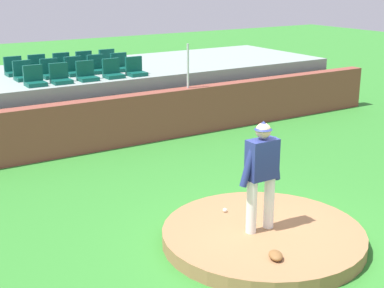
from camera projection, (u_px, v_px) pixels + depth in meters
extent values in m
plane|color=#307E2B|center=(263.00, 242.00, 9.22)|extent=(60.00, 60.00, 0.00)
cylinder|color=#986C45|center=(263.00, 236.00, 9.18)|extent=(3.31, 3.31, 0.23)
cylinder|color=white|center=(252.00, 207.00, 8.92)|extent=(0.17, 0.17, 0.89)
cylinder|color=white|center=(269.00, 202.00, 9.11)|extent=(0.17, 0.17, 0.89)
cube|color=navy|center=(262.00, 159.00, 8.79)|extent=(0.50, 0.27, 0.64)
cylinder|color=navy|center=(249.00, 164.00, 8.67)|extent=(0.31, 0.11, 0.72)
cylinder|color=navy|center=(275.00, 159.00, 8.94)|extent=(0.23, 0.11, 0.73)
sphere|color=tan|center=(263.00, 131.00, 8.66)|extent=(0.25, 0.25, 0.25)
cone|color=navy|center=(263.00, 125.00, 8.63)|extent=(0.28, 0.28, 0.14)
sphere|color=white|center=(225.00, 210.00, 9.80)|extent=(0.07, 0.07, 0.07)
ellipsoid|color=brown|center=(276.00, 255.00, 8.19)|extent=(0.31, 0.36, 0.11)
cube|color=brown|center=(106.00, 123.00, 14.04)|extent=(17.97, 0.40, 1.28)
cylinder|color=silver|center=(188.00, 66.00, 14.92)|extent=(0.06, 0.06, 1.18)
cube|color=gray|center=(68.00, 99.00, 16.15)|extent=(16.27, 4.26, 1.57)
cube|color=#0C4C41|center=(36.00, 84.00, 13.85)|extent=(0.48, 0.44, 0.10)
cube|color=#0C4C41|center=(33.00, 73.00, 13.92)|extent=(0.48, 0.08, 0.40)
cube|color=#0C4C41|center=(62.00, 82.00, 14.17)|extent=(0.48, 0.44, 0.10)
cube|color=#0C4C41|center=(59.00, 71.00, 14.24)|extent=(0.48, 0.08, 0.40)
cube|color=#0C4C41|center=(88.00, 79.00, 14.54)|extent=(0.48, 0.44, 0.10)
cube|color=#0C4C41|center=(85.00, 68.00, 14.61)|extent=(0.48, 0.08, 0.40)
cube|color=#0C4C41|center=(114.00, 76.00, 14.93)|extent=(0.48, 0.44, 0.10)
cube|color=#0C4C41|center=(111.00, 66.00, 15.00)|extent=(0.48, 0.08, 0.40)
cube|color=#0C4C41|center=(137.00, 74.00, 15.25)|extent=(0.48, 0.44, 0.10)
cube|color=#0C4C41|center=(134.00, 64.00, 15.32)|extent=(0.48, 0.08, 0.40)
cube|color=#0C4C41|center=(25.00, 78.00, 14.58)|extent=(0.48, 0.44, 0.10)
cube|color=#0C4C41|center=(22.00, 68.00, 14.65)|extent=(0.48, 0.08, 0.40)
cube|color=#0C4C41|center=(52.00, 76.00, 14.91)|extent=(0.48, 0.44, 0.10)
cube|color=#0C4C41|center=(49.00, 66.00, 14.98)|extent=(0.48, 0.08, 0.40)
cube|color=#0C4C41|center=(76.00, 74.00, 15.28)|extent=(0.48, 0.44, 0.10)
cube|color=#0C4C41|center=(73.00, 64.00, 15.35)|extent=(0.48, 0.08, 0.40)
cube|color=#0C4C41|center=(98.00, 71.00, 15.64)|extent=(0.48, 0.44, 0.10)
cube|color=#0C4C41|center=(95.00, 62.00, 15.71)|extent=(0.48, 0.08, 0.40)
cube|color=#0C4C41|center=(122.00, 69.00, 15.97)|extent=(0.48, 0.44, 0.10)
cube|color=#0C4C41|center=(119.00, 60.00, 16.05)|extent=(0.48, 0.08, 0.40)
cube|color=#0C4C41|center=(15.00, 74.00, 15.29)|extent=(0.48, 0.44, 0.10)
cube|color=#0C4C41|center=(13.00, 64.00, 15.36)|extent=(0.48, 0.08, 0.40)
cube|color=#0C4C41|center=(39.00, 71.00, 15.64)|extent=(0.48, 0.44, 0.10)
cube|color=#0C4C41|center=(37.00, 62.00, 15.72)|extent=(0.48, 0.08, 0.40)
cube|color=#0C4C41|center=(64.00, 69.00, 15.99)|extent=(0.48, 0.44, 0.10)
cube|color=#0C4C41|center=(61.00, 60.00, 16.06)|extent=(0.48, 0.08, 0.40)
cube|color=#0C4C41|center=(87.00, 67.00, 16.33)|extent=(0.48, 0.44, 0.10)
cube|color=#0C4C41|center=(84.00, 58.00, 16.41)|extent=(0.48, 0.08, 0.40)
cube|color=#0C4C41|center=(110.00, 65.00, 16.73)|extent=(0.48, 0.44, 0.10)
cube|color=#0C4C41|center=(107.00, 56.00, 16.80)|extent=(0.48, 0.08, 0.40)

